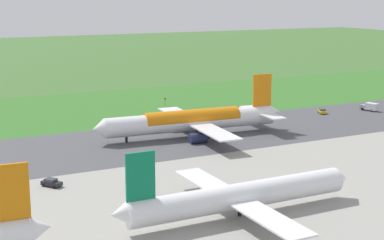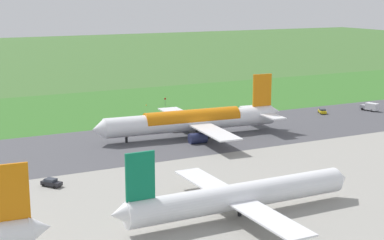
# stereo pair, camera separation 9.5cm
# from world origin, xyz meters

# --- Properties ---
(ground_plane) EXTENTS (800.00, 800.00, 0.00)m
(ground_plane) POSITION_xyz_m (0.00, 0.00, 0.00)
(ground_plane) COLOR #3D662D
(runway_asphalt) EXTENTS (600.00, 38.09, 0.06)m
(runway_asphalt) POSITION_xyz_m (0.00, 0.00, 0.03)
(runway_asphalt) COLOR #47474C
(runway_asphalt) RESTS_ON ground
(apron_concrete) EXTENTS (440.00, 110.00, 0.05)m
(apron_concrete) POSITION_xyz_m (0.00, 53.42, 0.03)
(apron_concrete) COLOR gray
(apron_concrete) RESTS_ON ground
(grass_verge_foreground) EXTENTS (600.00, 80.00, 0.04)m
(grass_verge_foreground) POSITION_xyz_m (0.00, -44.15, 0.02)
(grass_verge_foreground) COLOR #346B27
(grass_verge_foreground) RESTS_ON ground
(airliner_main) EXTENTS (54.15, 44.33, 15.88)m
(airliner_main) POSITION_xyz_m (-4.33, 0.03, 4.35)
(airliner_main) COLOR white
(airliner_main) RESTS_ON ground
(airliner_parked_mid) EXTENTS (46.58, 37.99, 13.64)m
(airliner_parked_mid) POSITION_xyz_m (15.52, 56.05, 3.73)
(airliner_parked_mid) COLOR white
(airliner_parked_mid) RESTS_ON ground
(service_car_followme) EXTENTS (3.95, 4.45, 1.62)m
(service_car_followme) POSITION_xyz_m (40.23, 25.35, 0.84)
(service_car_followme) COLOR black
(service_car_followme) RESTS_ON ground
(service_truck_fuel) EXTENTS (3.77, 6.20, 2.65)m
(service_truck_fuel) POSITION_xyz_m (-71.91, -5.42, 1.40)
(service_truck_fuel) COLOR gray
(service_truck_fuel) RESTS_ON ground
(service_car_ops) EXTENTS (3.37, 4.57, 1.62)m
(service_car_ops) POSITION_xyz_m (-55.13, -8.89, 0.84)
(service_car_ops) COLOR gold
(service_car_ops) RESTS_ON ground
(no_stopping_sign) EXTENTS (0.60, 0.10, 2.73)m
(no_stopping_sign) POSITION_xyz_m (-15.98, -44.03, 1.62)
(no_stopping_sign) COLOR slate
(no_stopping_sign) RESTS_ON ground
(traffic_cone_orange) EXTENTS (0.40, 0.40, 0.55)m
(traffic_cone_orange) POSITION_xyz_m (-10.22, -47.06, 0.28)
(traffic_cone_orange) COLOR orange
(traffic_cone_orange) RESTS_ON ground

